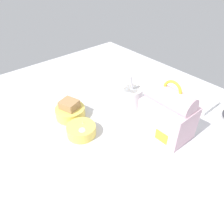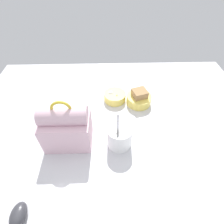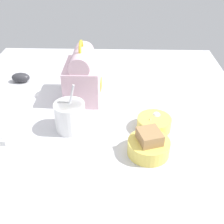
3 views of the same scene
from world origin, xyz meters
The scene contains 7 objects.
desk_surface centered at (0.00, 0.00, 1.00)cm, with size 140.00×110.00×2.00cm.
keyboard centered at (7.18, 33.60, 3.02)cm, with size 35.16×13.28×2.10cm.
lunch_bag centered at (19.87, 6.53, 10.96)cm, with size 18.48×12.97×22.67cm.
soup_cup centered at (-0.79, 8.45, 7.00)cm, with size 9.84×9.84×15.96cm.
bento_bowl_sandwich centered at (-12.07, -16.01, 4.96)cm, with size 12.28×12.28×7.94cm.
bento_bowl_snacks centered at (0.46, -18.68, 4.21)cm, with size 11.08×11.08×4.98cm.
computer_mouse centered at (31.44, 34.79, 3.99)cm, with size 4.87×7.69×3.99cm.
Camera 2 is at (3.40, 49.54, 63.90)cm, focal length 28.00 mm.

